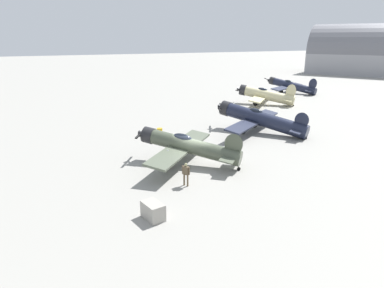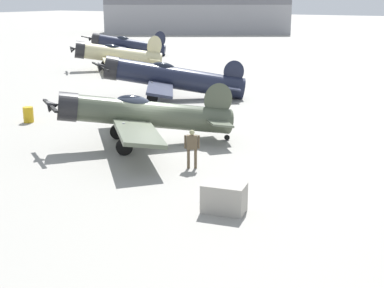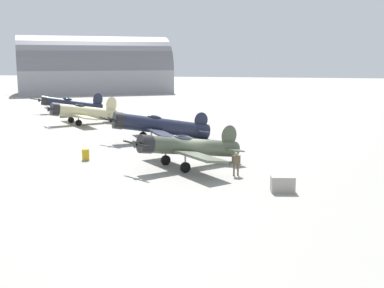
{
  "view_description": "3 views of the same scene",
  "coord_description": "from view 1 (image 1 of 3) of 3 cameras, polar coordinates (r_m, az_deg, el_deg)",
  "views": [
    {
      "loc": [
        -24.73,
        11.54,
        10.27
      ],
      "look_at": [
        0.0,
        0.0,
        1.8
      ],
      "focal_mm": 32.19,
      "sensor_mm": 36.0,
      "label": 1
    },
    {
      "loc": [
        -15.42,
        21.67,
        7.27
      ],
      "look_at": [
        -3.79,
        2.25,
        1.1
      ],
      "focal_mm": 50.75,
      "sensor_mm": 36.0,
      "label": 2
    },
    {
      "loc": [
        -8.62,
        36.66,
        8.26
      ],
      "look_at": [
        0.0,
        0.0,
        1.8
      ],
      "focal_mm": 46.01,
      "sensor_mm": 36.0,
      "label": 3
    }
  ],
  "objects": [
    {
      "name": "airplane_far_line",
      "position": [
        56.49,
        11.94,
        7.98
      ],
      "size": [
        8.97,
        9.03,
        3.51
      ],
      "rotation": [
        0.0,
        0.0,
        7.03
      ],
      "color": "beige",
      "rests_on": "ground_plane"
    },
    {
      "name": "airplane_mid_apron",
      "position": [
        39.32,
        11.11,
        4.13
      ],
      "size": [
        10.75,
        10.73,
        3.28
      ],
      "rotation": [
        0.0,
        0.0,
        6.86
      ],
      "color": "#1E2338",
      "rests_on": "ground_plane"
    },
    {
      "name": "fuel_drum",
      "position": [
        37.32,
        -5.38,
        1.93
      ],
      "size": [
        0.64,
        0.64,
        0.93
      ],
      "color": "gold",
      "rests_on": "ground_plane"
    },
    {
      "name": "distant_hangar",
      "position": [
        113.34,
        28.58,
        12.55
      ],
      "size": [
        39.85,
        33.42,
        16.68
      ],
      "rotation": [
        0.0,
        0.0,
        6.84
      ],
      "color": "#939399",
      "rests_on": "ground_plane"
    },
    {
      "name": "ground_crew_mechanic",
      "position": [
        24.7,
        -1.02,
        -4.68
      ],
      "size": [
        0.6,
        0.44,
        1.73
      ],
      "rotation": [
        0.0,
        0.0,
        2.1
      ],
      "color": "brown",
      "rests_on": "ground_plane"
    },
    {
      "name": "airplane_foreground",
      "position": [
        28.8,
        -0.91,
        -0.25
      ],
      "size": [
        8.93,
        8.94,
        3.13
      ],
      "rotation": [
        0.0,
        0.0,
        7.06
      ],
      "color": "#4C5442",
      "rests_on": "ground_plane"
    },
    {
      "name": "ground_plane",
      "position": [
        29.16,
        0.0,
        -3.38
      ],
      "size": [
        400.0,
        400.0,
        0.0
      ],
      "primitive_type": "plane",
      "color": "gray"
    },
    {
      "name": "equipment_crate",
      "position": [
        20.75,
        -6.47,
        -10.94
      ],
      "size": [
        1.63,
        1.19,
        1.01
      ],
      "rotation": [
        0.0,
        0.0,
        0.2
      ],
      "color": "#9E998E",
      "rests_on": "ground_plane"
    },
    {
      "name": "airplane_outer_stand",
      "position": [
        69.79,
        16.0,
        9.29
      ],
      "size": [
        10.56,
        10.68,
        3.2
      ],
      "rotation": [
        0.0,
        0.0,
        6.74
      ],
      "color": "#1E2338",
      "rests_on": "ground_plane"
    }
  ]
}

